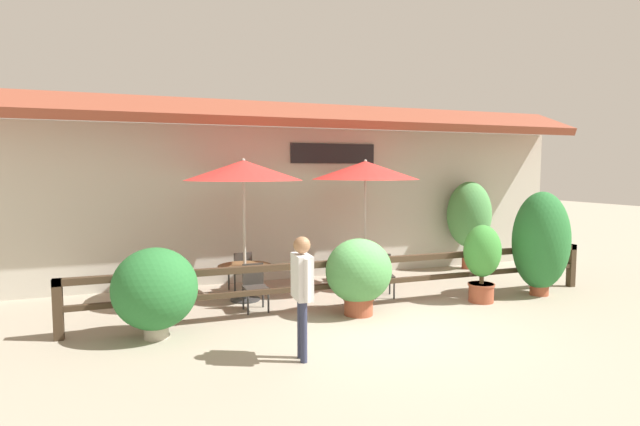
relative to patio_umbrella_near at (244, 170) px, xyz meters
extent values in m
plane|color=#9E937F|center=(1.97, -2.38, -2.59)|extent=(60.00, 60.00, 0.00)
cube|color=#BCB7A8|center=(1.97, 1.82, -0.79)|extent=(14.00, 0.40, 3.60)
cube|color=brown|center=(1.97, 1.27, 1.28)|extent=(14.28, 1.48, 0.70)
cube|color=black|center=(2.52, 1.59, 0.41)|extent=(2.16, 0.04, 0.48)
cube|color=#3D2D1E|center=(1.97, -1.33, -1.70)|extent=(10.40, 0.14, 0.11)
cube|color=#3D2D1E|center=(1.97, -1.33, -2.12)|extent=(10.40, 0.10, 0.09)
cube|color=#3D2D1E|center=(-3.16, -1.33, -2.12)|extent=(0.14, 0.14, 0.95)
cube|color=#3D2D1E|center=(1.97, -1.33, -2.12)|extent=(0.14, 0.14, 0.95)
cube|color=#3D2D1E|center=(7.10, -1.33, -2.12)|extent=(0.14, 0.14, 0.95)
cylinder|color=#B7B2A8|center=(0.00, 0.00, -1.36)|extent=(0.06, 0.06, 2.46)
cone|color=red|center=(0.00, 0.00, 0.00)|extent=(2.33, 2.33, 0.40)
sphere|color=#B2ADA3|center=(0.00, 0.00, 0.20)|extent=(0.07, 0.07, 0.07)
cylinder|color=brown|center=(0.00, 0.00, -1.91)|extent=(1.07, 1.07, 0.05)
cylinder|color=#333333|center=(0.00, 0.00, -2.27)|extent=(0.07, 0.07, 0.66)
cylinder|color=#333333|center=(0.00, 0.00, -2.58)|extent=(0.59, 0.59, 0.03)
cube|color=#332D28|center=(0.03, -0.83, -2.16)|extent=(0.43, 0.43, 0.05)
cube|color=#332D28|center=(0.02, -0.64, -1.93)|extent=(0.40, 0.05, 0.40)
cylinder|color=#2D2D2D|center=(-0.16, -1.02, -2.39)|extent=(0.04, 0.04, 0.41)
cylinder|color=#2D2D2D|center=(0.22, -1.01, -2.39)|extent=(0.04, 0.04, 0.41)
cylinder|color=#2D2D2D|center=(-0.17, -0.64, -2.39)|extent=(0.04, 0.04, 0.41)
cylinder|color=#2D2D2D|center=(0.21, -0.63, -2.39)|extent=(0.04, 0.04, 0.41)
cube|color=#332D28|center=(0.06, 0.83, -2.16)|extent=(0.48, 0.48, 0.05)
cube|color=#332D28|center=(0.09, 0.64, -1.93)|extent=(0.40, 0.10, 0.40)
cylinder|color=#2D2D2D|center=(0.22, 1.04, -2.39)|extent=(0.04, 0.04, 0.41)
cylinder|color=#2D2D2D|center=(-0.16, 0.98, -2.39)|extent=(0.04, 0.04, 0.41)
cylinder|color=#2D2D2D|center=(0.28, 0.67, -2.39)|extent=(0.04, 0.04, 0.41)
cylinder|color=#2D2D2D|center=(-0.09, 0.61, -2.39)|extent=(0.04, 0.04, 0.41)
cylinder|color=#B7B2A8|center=(2.69, 0.12, -1.36)|extent=(0.06, 0.06, 2.46)
cone|color=red|center=(2.69, 0.12, 0.00)|extent=(2.33, 2.33, 0.40)
sphere|color=#B2ADA3|center=(2.69, 0.12, 0.20)|extent=(0.07, 0.07, 0.07)
cylinder|color=brown|center=(2.69, 0.12, -1.91)|extent=(1.07, 1.07, 0.05)
cylinder|color=#333333|center=(2.69, 0.12, -2.27)|extent=(0.07, 0.07, 0.66)
cylinder|color=#333333|center=(2.69, 0.12, -2.58)|extent=(0.59, 0.59, 0.03)
cube|color=#332D28|center=(2.72, -0.70, -2.16)|extent=(0.51, 0.51, 0.05)
cube|color=#332D28|center=(2.77, -0.52, -1.93)|extent=(0.40, 0.14, 0.40)
cylinder|color=#2D2D2D|center=(2.49, -0.83, -2.39)|extent=(0.04, 0.04, 0.41)
cylinder|color=#2D2D2D|center=(2.86, -0.93, -2.39)|extent=(0.04, 0.04, 0.41)
cylinder|color=#2D2D2D|center=(2.59, -0.47, -2.39)|extent=(0.04, 0.04, 0.41)
cylinder|color=#2D2D2D|center=(2.95, -0.56, -2.39)|extent=(0.04, 0.04, 0.41)
cube|color=#332D28|center=(2.65, 0.94, -2.16)|extent=(0.48, 0.48, 0.05)
cube|color=#332D28|center=(2.62, 0.75, -1.93)|extent=(0.40, 0.10, 0.40)
cylinder|color=#2D2D2D|center=(2.87, 1.10, -2.39)|extent=(0.04, 0.04, 0.41)
cylinder|color=#2D2D2D|center=(2.50, 1.16, -2.39)|extent=(0.04, 0.04, 0.41)
cylinder|color=#2D2D2D|center=(2.81, 0.72, -2.39)|extent=(0.04, 0.04, 0.41)
cylinder|color=#2D2D2D|center=(2.43, 0.79, -2.39)|extent=(0.04, 0.04, 0.41)
cylinder|color=#9E4C33|center=(1.72, -1.69, -2.44)|extent=(0.52, 0.52, 0.32)
cylinder|color=#9E4C33|center=(1.72, -1.69, -2.30)|extent=(0.56, 0.56, 0.04)
ellipsoid|color=#4C934C|center=(1.72, -1.69, -1.79)|extent=(1.21, 1.09, 1.15)
cylinder|color=#B7AD99|center=(-1.76, -1.76, -2.48)|extent=(0.37, 0.37, 0.24)
cylinder|color=#B7AD99|center=(-1.76, -1.76, -2.38)|extent=(0.40, 0.40, 0.04)
ellipsoid|color=#287033|center=(-1.76, -1.76, -1.82)|extent=(1.30, 1.17, 1.28)
cylinder|color=#9E4C33|center=(4.36, -1.73, -2.41)|extent=(0.48, 0.48, 0.37)
cylinder|color=#9E4C33|center=(4.36, -1.73, -2.25)|extent=(0.52, 0.52, 0.04)
cylinder|color=brown|center=(4.36, -1.73, -2.07)|extent=(0.09, 0.09, 0.31)
ellipsoid|color=#3D8E38|center=(4.36, -1.73, -1.58)|extent=(0.75, 0.68, 1.03)
cylinder|color=#9E4C33|center=(5.86, -1.69, -2.45)|extent=(0.37, 0.37, 0.29)
cylinder|color=#9E4C33|center=(5.86, -1.69, -2.33)|extent=(0.40, 0.40, 0.04)
ellipsoid|color=#287033|center=(5.86, -1.69, -1.45)|extent=(1.20, 1.08, 2.03)
cylinder|color=#9E4C33|center=(6.20, 1.17, -2.42)|extent=(0.32, 0.32, 0.34)
cylinder|color=#9E4C33|center=(6.20, 1.17, -2.27)|extent=(0.35, 0.35, 0.04)
cylinder|color=brown|center=(6.20, 1.17, -1.99)|extent=(0.06, 0.06, 0.52)
ellipsoid|color=#4C934C|center=(6.20, 1.17, -1.15)|extent=(1.18, 1.06, 1.72)
cylinder|color=#2D334C|center=(0.10, -3.31, -2.16)|extent=(0.10, 0.10, 0.86)
cylinder|color=#2D334C|center=(0.09, -3.48, -2.16)|extent=(0.10, 0.10, 0.86)
cube|color=silver|center=(0.09, -3.40, -1.43)|extent=(0.24, 0.48, 0.61)
cylinder|color=silver|center=(0.11, -3.14, -1.43)|extent=(0.07, 0.07, 0.58)
cylinder|color=silver|center=(0.08, -3.66, -1.43)|extent=(0.07, 0.07, 0.58)
sphere|color=#9E704C|center=(0.09, -3.40, -1.00)|extent=(0.23, 0.23, 0.23)
camera|label=1|loc=(-1.97, -9.73, 0.01)|focal=28.00mm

